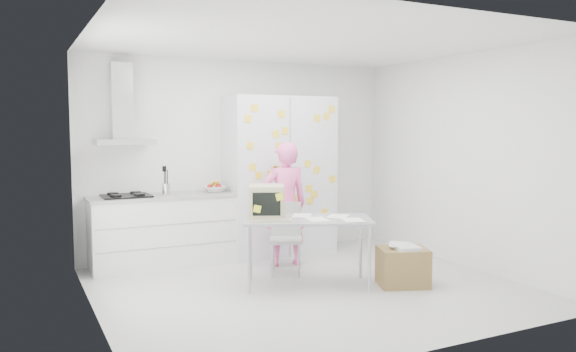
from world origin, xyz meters
name	(u,v)px	position (x,y,z in m)	size (l,w,h in m)	color
floor	(308,288)	(0.00, 0.00, -0.01)	(4.50, 4.00, 0.02)	silver
walls	(280,163)	(0.00, 0.72, 1.35)	(4.52, 4.01, 2.70)	white
ceiling	(309,41)	(0.00, 0.00, 2.70)	(4.50, 4.00, 0.02)	white
counter_run	(163,229)	(-1.20, 1.70, 0.47)	(1.84, 0.63, 1.28)	white
range_hood	(122,113)	(-1.65, 1.84, 1.96)	(0.70, 0.48, 1.01)	silver
tall_cabinet	(280,176)	(0.45, 1.67, 1.10)	(1.50, 0.68, 2.20)	silver
person	(285,204)	(0.21, 1.01, 0.80)	(0.58, 0.38, 1.59)	pink
desk	(282,210)	(-0.22, 0.22, 0.86)	(1.58, 1.23, 1.13)	#9C9FA6
chair	(286,233)	(0.07, 0.69, 0.49)	(0.52, 0.52, 0.86)	#A3A3A1
cardboard_box	(403,266)	(0.99, -0.41, 0.22)	(0.65, 0.59, 0.47)	olive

